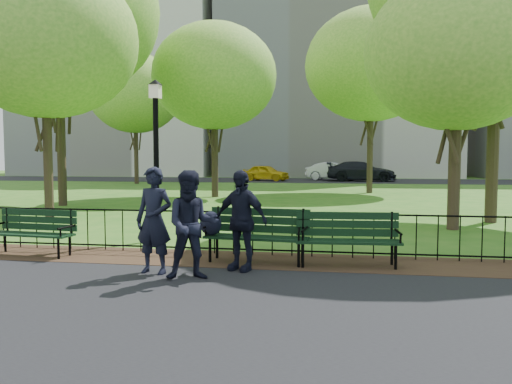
% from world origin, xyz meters
% --- Properties ---
extents(ground, '(120.00, 120.00, 0.00)m').
position_xyz_m(ground, '(0.00, 0.00, 0.00)').
color(ground, '#2D661A').
extents(asphalt_path, '(60.00, 9.20, 0.01)m').
position_xyz_m(asphalt_path, '(0.00, -3.40, 0.01)').
color(asphalt_path, black).
rests_on(asphalt_path, ground).
extents(dirt_strip, '(60.00, 1.60, 0.01)m').
position_xyz_m(dirt_strip, '(0.00, 1.50, 0.01)').
color(dirt_strip, '#311D14').
rests_on(dirt_strip, ground).
extents(far_street, '(70.00, 9.00, 0.01)m').
position_xyz_m(far_street, '(0.00, 35.00, 0.01)').
color(far_street, black).
rests_on(far_street, ground).
extents(iron_fence, '(24.06, 0.06, 1.00)m').
position_xyz_m(iron_fence, '(0.00, 2.00, 0.50)').
color(iron_fence, black).
rests_on(iron_fence, ground).
extents(apartment_west, '(22.00, 15.00, 26.00)m').
position_xyz_m(apartment_west, '(-22.00, 48.00, 13.00)').
color(apartment_west, silver).
rests_on(apartment_west, ground).
extents(apartment_mid, '(24.00, 15.00, 30.00)m').
position_xyz_m(apartment_mid, '(2.00, 48.00, 15.00)').
color(apartment_mid, '#BBB6AB').
rests_on(apartment_mid, ground).
extents(park_bench_main, '(2.10, 0.80, 1.11)m').
position_xyz_m(park_bench_main, '(0.46, 1.32, 0.68)').
color(park_bench_main, black).
rests_on(park_bench_main, ground).
extents(park_bench_left_a, '(1.82, 0.71, 1.01)m').
position_xyz_m(park_bench_left_a, '(-3.80, 1.30, 0.58)').
color(park_bench_left_a, black).
rests_on(park_bench_left_a, ground).
extents(park_bench_right_a, '(1.92, 0.71, 1.07)m').
position_xyz_m(park_bench_right_a, '(2.48, 1.32, 0.61)').
color(park_bench_right_a, black).
rests_on(park_bench_right_a, ground).
extents(lamppost, '(0.34, 0.34, 3.82)m').
position_xyz_m(lamppost, '(-1.95, 3.38, 2.08)').
color(lamppost, black).
rests_on(lamppost, ground).
extents(tree_near_w, '(6.00, 6.00, 8.37)m').
position_xyz_m(tree_near_w, '(-7.13, 7.20, 5.81)').
color(tree_near_w, '#2D2116').
rests_on(tree_near_w, ground).
extents(tree_near_e, '(5.00, 5.00, 6.96)m').
position_xyz_m(tree_near_e, '(5.45, 6.49, 4.83)').
color(tree_near_e, '#2D2116').
rests_on(tree_near_e, ground).
extents(tree_mid_w, '(8.15, 8.15, 11.36)m').
position_xyz_m(tree_mid_w, '(-8.93, 11.08, 7.89)').
color(tree_mid_w, '#2D2116').
rests_on(tree_mid_w, ground).
extents(tree_far_c, '(6.20, 6.20, 8.64)m').
position_xyz_m(tree_far_c, '(-3.81, 16.48, 6.00)').
color(tree_far_c, '#2D2116').
rests_on(tree_far_c, ground).
extents(tree_far_e, '(7.30, 7.30, 10.17)m').
position_xyz_m(tree_far_e, '(4.04, 20.59, 7.06)').
color(tree_far_e, '#2D2116').
rests_on(tree_far_e, ground).
extents(tree_far_w, '(6.98, 6.98, 9.73)m').
position_xyz_m(tree_far_w, '(-12.69, 27.70, 6.76)').
color(tree_far_w, '#2D2116').
rests_on(tree_far_w, ground).
extents(person_left, '(0.73, 0.54, 1.82)m').
position_xyz_m(person_left, '(-0.79, 0.16, 0.92)').
color(person_left, black).
rests_on(person_left, asphalt_path).
extents(person_mid, '(0.96, 0.70, 1.78)m').
position_xyz_m(person_mid, '(-0.03, -0.14, 0.90)').
color(person_mid, black).
rests_on(person_mid, asphalt_path).
extents(person_right, '(1.12, 0.76, 1.76)m').
position_xyz_m(person_right, '(0.62, 0.63, 0.89)').
color(person_right, black).
rests_on(person_right, asphalt_path).
extents(taxi, '(4.28, 2.72, 1.36)m').
position_xyz_m(taxi, '(-3.73, 33.80, 0.69)').
color(taxi, gold).
rests_on(taxi, far_street).
extents(sedan_silver, '(4.98, 2.78, 1.56)m').
position_xyz_m(sedan_silver, '(1.96, 35.48, 0.79)').
color(sedan_silver, '#AAADB2').
rests_on(sedan_silver, far_street).
extents(sedan_dark, '(5.68, 2.34, 1.64)m').
position_xyz_m(sedan_dark, '(4.19, 34.18, 0.83)').
color(sedan_dark, black).
rests_on(sedan_dark, far_street).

